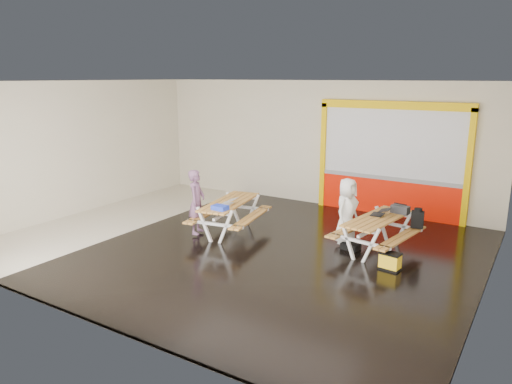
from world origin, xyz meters
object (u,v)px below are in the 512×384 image
Objects in this scene: backpack at (418,218)px; picnic_table_right at (377,226)px; person_left at (197,202)px; person_right at (347,211)px; toolbox at (400,209)px; dark_case at (351,246)px; blue_pouch at (220,208)px; fluke_bag at (390,261)px; laptop_right at (380,213)px; picnic_table_left at (230,209)px; laptop_left at (229,202)px.

picnic_table_right is at bearing -137.87° from backpack.
person_left is 4.82m from backpack.
picnic_table_right is at bearing -84.32° from person_right.
toolbox is 0.94× the size of backpack.
blue_pouch is at bearing -156.61° from dark_case.
picnic_table_right is 0.70m from dark_case.
toolbox reaches higher than fluke_bag.
toolbox is 1.10× the size of dark_case.
laptop_right is 0.93m from dark_case.
person_right is 2.72m from blue_pouch.
fluke_bag is at bearing -61.38° from laptop_right.
blue_pouch is (0.24, -0.70, 0.24)m from picnic_table_left.
backpack is (0.36, 0.04, -0.15)m from toolbox.
backpack is 1.01× the size of fluke_bag.
picnic_table_left is 6.63× the size of blue_pouch.
person_right is 0.75m from dark_case.
dark_case is (3.35, 0.95, -0.71)m from person_left.
dark_case is at bearing -136.29° from toolbox.
backpack is (3.72, 1.90, -0.13)m from blue_pouch.
person_left reaches higher than picnic_table_right.
blue_pouch is at bearing -153.87° from laptop_right.
picnic_table_left reaches higher than fluke_bag.
blue_pouch is at bearing -77.59° from laptop_left.
dark_case is at bearing -141.00° from laptop_right.
person_left is 3.50× the size of backpack.
blue_pouch is at bearing -152.90° from backpack.
backpack reaches higher than fluke_bag.
fluke_bag is at bearing -94.75° from backpack.
dark_case is at bearing 147.90° from fluke_bag.
laptop_right is at bearing -68.54° from person_right.
toolbox reaches higher than laptop_right.
person_left reaches higher than fluke_bag.
laptop_right is 0.93× the size of backpack.
toolbox is at bearing 17.97° from picnic_table_left.
backpack is at bearing 20.39° from laptop_left.
laptop_left reaches higher than picnic_table_right.
blue_pouch is at bearing -151.00° from toolbox.
person_left is 4.04m from laptop_right.
picnic_table_left is at bearing 121.56° from laptop_left.
laptop_right is (3.28, 0.80, 0.22)m from picnic_table_left.
backpack is at bearing 27.10° from blue_pouch.
picnic_table_right reaches higher than dark_case.
picnic_table_right is at bearing 123.11° from fluke_bag.
picnic_table_left is 3.39m from laptop_right.
picnic_table_left is 0.34m from laptop_left.
dark_case is (2.58, 1.12, -0.73)m from blue_pouch.
person_right is 1.12m from toolbox.
dark_case is (0.20, -0.21, -0.69)m from person_right.
picnic_table_left is at bearing 111.08° from person_right.
toolbox reaches higher than dark_case.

